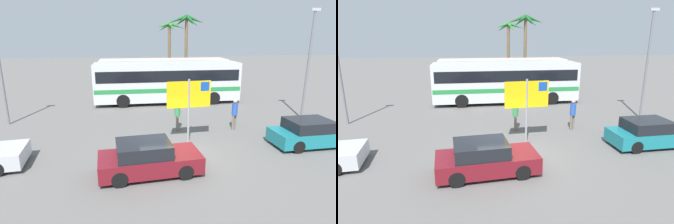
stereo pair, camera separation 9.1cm
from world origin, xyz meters
TOP-DOWN VIEW (x-y plane):
  - ground at (0.00, 0.00)m, footprint 120.00×120.00m
  - bus_front_coach at (1.42, 10.57)m, footprint 11.22×2.55m
  - bus_rear_coach at (1.59, 13.90)m, footprint 11.22×2.55m
  - ferry_sign at (1.29, 2.00)m, footprint 2.20×0.20m
  - car_teal at (7.05, 0.66)m, footprint 3.96×1.79m
  - car_maroon at (-1.02, -1.06)m, footprint 4.05×2.04m
  - pedestrian_near_sign at (4.24, 3.45)m, footprint 0.32×0.32m
  - pedestrian_crossing_lot at (1.01, 3.80)m, footprint 0.32×0.32m
  - lamp_post_left_side at (9.49, 5.02)m, footprint 0.56×0.20m
  - lamp_post_right_side at (-8.93, 6.40)m, footprint 0.56×0.20m
  - palm_tree_seaside at (3.08, 20.40)m, footprint 3.22×3.18m
  - palm_tree_inland at (4.75, 19.22)m, footprint 4.08×3.71m

SIDE VIEW (x-z plane):
  - ground at x=0.00m, z-range 0.00..0.00m
  - car_teal at x=7.05m, z-range -0.03..1.30m
  - car_maroon at x=-1.02m, z-range -0.03..1.30m
  - pedestrian_near_sign at x=4.24m, z-range 0.17..1.95m
  - pedestrian_crossing_lot at x=1.01m, z-range 0.17..1.98m
  - bus_front_coach at x=1.42m, z-range 0.20..3.37m
  - bus_rear_coach at x=1.59m, z-range 0.20..3.37m
  - ferry_sign at x=1.29m, z-range 0.73..3.93m
  - lamp_post_right_side at x=-8.93m, z-range 0.32..6.51m
  - lamp_post_left_side at x=9.49m, z-range 0.32..7.10m
  - palm_tree_seaside at x=3.08m, z-range 1.94..8.63m
  - palm_tree_inland at x=4.75m, z-range 2.33..9.66m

